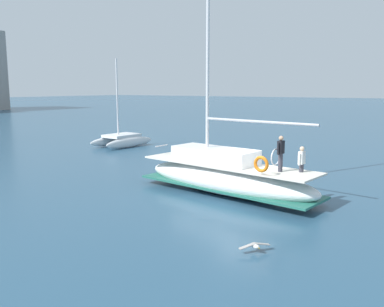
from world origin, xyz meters
name	(u,v)px	position (x,y,z in m)	size (l,w,h in m)	color
ground_plane	(247,200)	(0.00, 0.00, 0.00)	(400.00, 400.00, 0.00)	#284C66
main_sailboat	(225,175)	(0.42, 1.38, 0.92)	(3.55, 9.82, 14.29)	white
moored_sloop_near	(122,139)	(9.55, 16.92, 0.61)	(5.45, 2.87, 7.52)	silver
seagull	(255,246)	(-5.38, -2.97, 0.22)	(0.95, 0.73, 0.17)	silver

